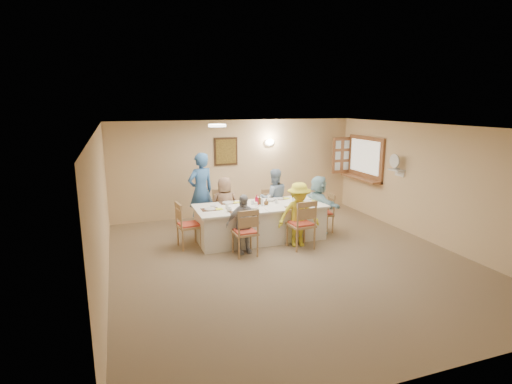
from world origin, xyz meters
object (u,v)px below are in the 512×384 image
object	(u,v)px
serving_hatch	(366,158)
diner_front_right	(299,215)
chair_back_right	(272,208)
chair_left_end	(189,225)
diner_front_left	(243,224)
diner_back_left	(225,205)
chair_front_right	(301,224)
diner_right_end	(318,204)
caregiver	(201,191)
chair_right_end	(323,213)
chair_back_left	(224,211)
desk_fan	(396,164)
diner_back_right	(274,198)
chair_front_left	(245,231)
condiment_ketchup	(257,200)
dining_table	(260,222)

from	to	relation	value
serving_hatch	diner_front_right	xyz separation A→B (m)	(-2.73, -1.72, -0.83)
chair_back_right	chair_left_end	world-z (taller)	chair_left_end
diner_front_left	diner_back_left	bearing A→B (deg)	87.04
chair_front_right	diner_right_end	xyz separation A→B (m)	(0.82, 0.80, 0.15)
caregiver	diner_front_left	bearing A→B (deg)	83.37
chair_back_right	chair_front_right	distance (m)	1.60
chair_right_end	caregiver	xyz separation A→B (m)	(-2.60, 1.15, 0.46)
chair_right_end	diner_back_left	xyz separation A→B (m)	(-2.15, 0.68, 0.20)
chair_back_left	chair_left_end	bearing A→B (deg)	-140.64
desk_fan	diner_back_right	distance (m)	2.93
chair_front_left	caregiver	bearing A→B (deg)	-78.75
chair_front_right	chair_right_end	bearing A→B (deg)	-144.06
chair_right_end	caregiver	bearing A→B (deg)	-105.13
chair_right_end	diner_back_right	world-z (taller)	diner_back_right
diner_front_right	diner_right_end	distance (m)	1.07
chair_front_left	chair_front_right	world-z (taller)	chair_front_right
diner_front_right	condiment_ketchup	bearing A→B (deg)	139.57
chair_front_right	dining_table	bearing A→B (deg)	-57.29
chair_left_end	condiment_ketchup	distance (m)	1.54
dining_table	condiment_ketchup	bearing A→B (deg)	137.00
desk_fan	chair_front_right	distance (m)	2.86
desk_fan	condiment_ketchup	distance (m)	3.37
diner_front_right	condiment_ketchup	distance (m)	1.00
dining_table	chair_left_end	bearing A→B (deg)	180.00
chair_right_end	chair_left_end	bearing A→B (deg)	-81.27
chair_back_right	caregiver	distance (m)	1.75
chair_front_left	chair_left_end	bearing A→B (deg)	-41.85
chair_left_end	chair_right_end	bearing A→B (deg)	-96.77
serving_hatch	chair_front_right	bearing A→B (deg)	-146.09
dining_table	diner_back_left	world-z (taller)	diner_back_left
desk_fan	chair_back_left	size ratio (longest dim) A/B	0.31
caregiver	condiment_ketchup	size ratio (longest dim) A/B	8.09
chair_front_left	diner_front_right	bearing A→B (deg)	-176.03
chair_back_left	chair_right_end	distance (m)	2.29
chair_left_end	diner_back_right	bearing A→B (deg)	-79.22
diner_back_right	diner_front_left	size ratio (longest dim) A/B	1.19
chair_front_right	chair_back_right	bearing A→B (deg)	-94.16
chair_back_right	chair_right_end	bearing A→B (deg)	-42.23
diner_front_right	desk_fan	bearing A→B (deg)	15.65
chair_front_left	condiment_ketchup	size ratio (longest dim) A/B	4.28
serving_hatch	desk_fan	size ratio (longest dim) A/B	5.00
chair_front_left	diner_back_left	world-z (taller)	diner_back_left
dining_table	chair_right_end	world-z (taller)	chair_right_end
desk_fan	diner_right_end	distance (m)	2.03
dining_table	chair_left_end	distance (m)	1.55
diner_front_right	diner_front_left	bearing A→B (deg)	-172.30
desk_fan	caregiver	size ratio (longest dim) A/B	0.17
caregiver	serving_hatch	bearing A→B (deg)	158.07
diner_back_right	diner_front_left	world-z (taller)	diner_back_right
chair_right_end	diner_back_right	bearing A→B (deg)	-116.87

